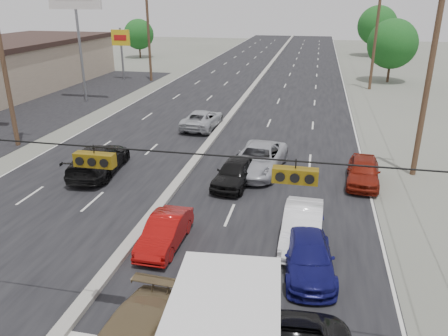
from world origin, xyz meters
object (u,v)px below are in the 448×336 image
at_px(tree_left_far, 139,34).
at_px(oncoming_far, 202,119).
at_px(pole_sign_far, 121,42).
at_px(queue_car_b, 302,227).
at_px(tree_right_mid, 392,44).
at_px(queue_car_c, 259,159).
at_px(utility_pole_left_c, 149,36).
at_px(queue_car_d, 308,256).
at_px(utility_pole_right_c, 375,40).
at_px(pole_sign_billboard, 75,2).
at_px(queue_car_a, 235,172).
at_px(utility_pole_left_b, 4,68).
at_px(red_sedan, 165,232).
at_px(queue_car_e, 363,171).
at_px(tree_right_far, 377,26).
at_px(utility_pole_right_b, 428,83).
at_px(oncoming_near, 99,160).

height_order(tree_left_far, oncoming_far, tree_left_far).
relative_size(pole_sign_far, queue_car_b, 1.38).
height_order(tree_right_mid, queue_car_c, tree_right_mid).
bearing_deg(tree_right_mid, utility_pole_left_c, -169.70).
distance_m(tree_left_far, queue_car_d, 62.83).
height_order(utility_pole_right_c, pole_sign_billboard, pole_sign_billboard).
bearing_deg(queue_car_a, pole_sign_far, 131.54).
xyz_separation_m(utility_pole_left_c, oncoming_far, (11.10, -18.41, -4.42)).
relative_size(utility_pole_right_c, queue_car_a, 2.42).
relative_size(pole_sign_far, queue_car_d, 1.41).
xyz_separation_m(utility_pole_left_b, red_sedan, (13.90, -10.09, -4.50)).
height_order(red_sedan, oncoming_far, oncoming_far).
bearing_deg(utility_pole_left_b, utility_pole_left_c, 90.00).
relative_size(utility_pole_left_c, red_sedan, 2.70).
bearing_deg(queue_car_d, queue_car_e, 66.73).
height_order(pole_sign_far, oncoming_far, pole_sign_far).
distance_m(utility_pole_left_c, tree_right_mid, 27.96).
height_order(tree_right_far, red_sedan, tree_right_far).
bearing_deg(tree_right_mid, pole_sign_far, -170.84).
xyz_separation_m(utility_pole_left_c, tree_right_mid, (27.50, 5.00, -0.77)).
height_order(red_sedan, queue_car_d, queue_car_d).
bearing_deg(utility_pole_left_c, queue_car_b, -60.34).
distance_m(tree_right_far, queue_car_a, 60.08).
bearing_deg(utility_pole_left_b, red_sedan, -35.96).
distance_m(utility_pole_right_c, pole_sign_far, 28.51).
distance_m(queue_car_a, queue_car_c, 2.34).
distance_m(utility_pole_left_b, queue_car_a, 16.49).
xyz_separation_m(red_sedan, queue_car_b, (5.30, 1.37, 0.10)).
bearing_deg(queue_car_e, red_sedan, -130.35).
relative_size(pole_sign_billboard, tree_right_mid, 1.54).
height_order(pole_sign_billboard, tree_left_far, pole_sign_billboard).
xyz_separation_m(utility_pole_left_b, tree_left_far, (-9.50, 45.00, -1.39)).
relative_size(utility_pole_right_c, queue_car_d, 2.35).
distance_m(pole_sign_far, tree_left_far, 20.89).
relative_size(tree_left_far, queue_car_a, 1.48).
bearing_deg(tree_right_mid, tree_right_far, 87.71).
bearing_deg(utility_pole_right_c, utility_pole_right_b, -90.00).
relative_size(pole_sign_far, oncoming_far, 1.21).
bearing_deg(red_sedan, queue_car_b, 15.43).
height_order(tree_left_far, tree_right_mid, tree_right_mid).
bearing_deg(tree_right_mid, utility_pole_right_c, -116.57).
relative_size(red_sedan, queue_car_c, 0.68).
xyz_separation_m(queue_car_a, oncoming_far, (-4.40, 10.10, -0.02)).
bearing_deg(queue_car_e, utility_pole_right_b, 38.96).
distance_m(utility_pole_left_b, queue_car_b, 21.54).
relative_size(pole_sign_billboard, oncoming_near, 2.02).
height_order(utility_pole_left_b, utility_pole_left_c, same).
xyz_separation_m(queue_car_d, oncoming_far, (-8.40, 17.24, 0.07)).
xyz_separation_m(tree_right_mid, queue_car_c, (-11.06, -31.36, -3.58)).
distance_m(pole_sign_billboard, queue_car_b, 31.42).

